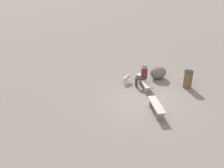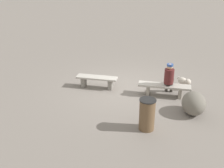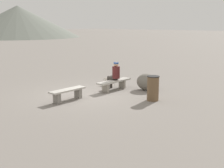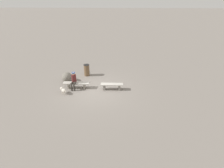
{
  "view_description": "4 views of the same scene",
  "coord_description": "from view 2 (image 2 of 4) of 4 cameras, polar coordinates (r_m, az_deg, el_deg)",
  "views": [
    {
      "loc": [
        -11.35,
        3.44,
        6.83
      ],
      "look_at": [
        1.01,
        1.58,
        0.55
      ],
      "focal_mm": 43.14,
      "sensor_mm": 36.0,
      "label": 1
    },
    {
      "loc": [
        1.7,
        -9.58,
        4.57
      ],
      "look_at": [
        -0.42,
        -0.72,
        0.47
      ],
      "focal_mm": 44.11,
      "sensor_mm": 36.0,
      "label": 2
    },
    {
      "loc": [
        -8.41,
        -8.95,
        2.99
      ],
      "look_at": [
        0.25,
        -1.22,
        0.59
      ],
      "focal_mm": 47.69,
      "sensor_mm": 36.0,
      "label": 3
    },
    {
      "loc": [
        -1.67,
        10.84,
        6.01
      ],
      "look_at": [
        -1.18,
        0.14,
        0.61
      ],
      "focal_mm": 27.73,
      "sensor_mm": 36.0,
      "label": 4
    }
  ],
  "objects": [
    {
      "name": "dog",
      "position": [
        11.04,
        14.71,
        0.56
      ],
      "size": [
        0.55,
        0.55,
        0.45
      ],
      "rotation": [
        0.0,
        0.0,
        5.52
      ],
      "color": "beige",
      "rests_on": "ground"
    },
    {
      "name": "ground",
      "position": [
        10.76,
        3.05,
        -1.12
      ],
      "size": [
        210.0,
        210.0,
        0.06
      ],
      "primitive_type": "cube",
      "color": "gray"
    },
    {
      "name": "trash_bin",
      "position": [
        8.09,
        7.27,
        -6.28
      ],
      "size": [
        0.49,
        0.49,
        0.98
      ],
      "color": "brown",
      "rests_on": "ground"
    },
    {
      "name": "seated_person",
      "position": [
        10.14,
        11.77,
        1.44
      ],
      "size": [
        0.37,
        0.64,
        1.27
      ],
      "rotation": [
        0.0,
        0.0,
        -0.07
      ],
      "color": "#511E1E",
      "rests_on": "ground"
    },
    {
      "name": "bench_left",
      "position": [
        10.71,
        -3.16,
        0.8
      ],
      "size": [
        1.6,
        0.43,
        0.46
      ],
      "rotation": [
        0.0,
        0.0,
        0.02
      ],
      "color": "gray",
      "rests_on": "ground"
    },
    {
      "name": "boulder",
      "position": [
        9.25,
        16.57,
        -3.85
      ],
      "size": [
        0.88,
        1.05,
        0.75
      ],
      "primitive_type": "ellipsoid",
      "rotation": [
        0.0,
        0.0,
        3.27
      ],
      "color": "#6B665B",
      "rests_on": "ground"
    },
    {
      "name": "bench_right",
      "position": [
        10.22,
        10.76,
        -0.69
      ],
      "size": [
        1.9,
        0.45,
        0.45
      ],
      "rotation": [
        0.0,
        0.0,
        0.02
      ],
      "color": "gray",
      "rests_on": "ground"
    }
  ]
}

